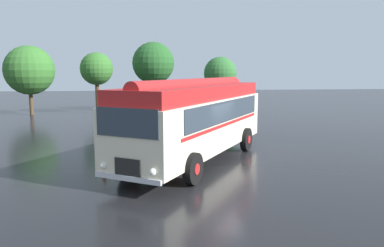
% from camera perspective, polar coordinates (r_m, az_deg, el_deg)
% --- Properties ---
extents(ground_plane, '(120.00, 120.00, 0.00)m').
position_cam_1_polar(ground_plane, '(15.36, 2.75, -6.31)').
color(ground_plane, black).
extents(vintage_bus, '(7.45, 9.83, 3.49)m').
position_cam_1_polar(vintage_bus, '(15.65, 0.66, 1.03)').
color(vintage_bus, beige).
rests_on(vintage_bus, ground).
extents(car_near_left, '(2.21, 4.32, 1.66)m').
position_cam_1_polar(car_near_left, '(27.64, -8.39, 1.79)').
color(car_near_left, '#4C5156').
rests_on(car_near_left, ground).
extents(car_mid_left, '(2.35, 4.38, 1.66)m').
position_cam_1_polar(car_mid_left, '(27.75, -2.89, 1.89)').
color(car_mid_left, maroon).
rests_on(car_mid_left, ground).
extents(tree_far_left, '(4.24, 4.23, 5.98)m').
position_cam_1_polar(tree_far_left, '(35.49, -23.78, 7.43)').
color(tree_far_left, '#4C3823').
rests_on(tree_far_left, ground).
extents(tree_left_of_centre, '(2.91, 2.91, 5.46)m').
position_cam_1_polar(tree_left_of_centre, '(34.77, -14.25, 8.02)').
color(tree_left_of_centre, '#4C3823').
rests_on(tree_left_of_centre, ground).
extents(tree_centre, '(3.91, 3.91, 6.49)m').
position_cam_1_polar(tree_centre, '(35.63, -5.69, 9.17)').
color(tree_centre, '#4C3823').
rests_on(tree_centre, ground).
extents(tree_right_of_centre, '(3.03, 3.03, 5.11)m').
position_cam_1_polar(tree_right_of_centre, '(34.94, 4.14, 7.70)').
color(tree_right_of_centre, '#4C3823').
rests_on(tree_right_of_centre, ground).
extents(traffic_cone, '(0.36, 0.36, 0.55)m').
position_cam_1_polar(traffic_cone, '(14.64, -13.25, -6.12)').
color(traffic_cone, orange).
rests_on(traffic_cone, ground).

